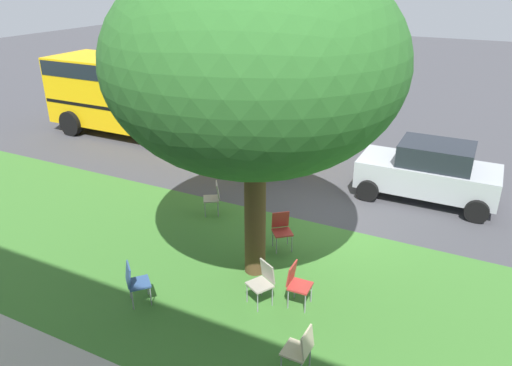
{
  "coord_description": "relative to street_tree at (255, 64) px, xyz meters",
  "views": [
    {
      "loc": [
        -3.29,
        10.5,
        5.89
      ],
      "look_at": [
        1.6,
        0.75,
        1.05
      ],
      "focal_mm": 33.65,
      "sensor_mm": 36.0,
      "label": 1
    }
  ],
  "objects": [
    {
      "name": "street_tree",
      "position": [
        0.0,
        0.0,
        0.0
      ],
      "size": [
        5.41,
        5.41,
        6.38
      ],
      "color": "brown",
      "rests_on": "ground"
    },
    {
      "name": "chair_0",
      "position": [
        1.54,
        2.01,
        -3.85
      ],
      "size": [
        0.59,
        0.59,
        0.88
      ],
      "color": "#335184",
      "rests_on": "ground"
    },
    {
      "name": "chair_3",
      "position": [
        -1.22,
        0.67,
        -3.85
      ],
      "size": [
        0.44,
        0.43,
        0.88
      ],
      "color": "#B7332D",
      "rests_on": "ground"
    },
    {
      "name": "chair_5",
      "position": [
        -1.93,
        2.26,
        -3.85
      ],
      "size": [
        0.43,
        0.43,
        0.88
      ],
      "color": "beige",
      "rests_on": "ground"
    },
    {
      "name": "school_bus",
      "position": [
        6.54,
        -6.32,
        -2.61
      ],
      "size": [
        10.4,
        2.8,
        2.88
      ],
      "color": "yellow",
      "rests_on": "ground"
    },
    {
      "name": "ground",
      "position": [
        -0.6,
        -2.78,
        -4.37
      ],
      "size": [
        80.0,
        80.0,
        0.0
      ],
      "primitive_type": "plane",
      "color": "#424247"
    },
    {
      "name": "parked_car",
      "position": [
        -2.7,
        -5.32,
        -3.53
      ],
      "size": [
        3.7,
        1.92,
        1.65
      ],
      "color": "#ADB2B7",
      "rests_on": "ground"
    },
    {
      "name": "grass_verge",
      "position": [
        -0.6,
        0.42,
        -4.37
      ],
      "size": [
        48.0,
        6.0,
        0.01
      ],
      "primitive_type": "cube",
      "color": "#3D752D",
      "rests_on": "ground"
    },
    {
      "name": "chair_1",
      "position": [
        -0.62,
        0.91,
        -3.85
      ],
      "size": [
        0.56,
        0.57,
        0.88
      ],
      "color": "#ADA393",
      "rests_on": "ground"
    },
    {
      "name": "chair_2",
      "position": [
        -0.12,
        -1.1,
        -3.85
      ],
      "size": [
        0.58,
        0.59,
        0.88
      ],
      "color": "#B7332D",
      "rests_on": "ground"
    },
    {
      "name": "chair_4",
      "position": [
        2.14,
        -1.86,
        -3.85
      ],
      "size": [
        0.58,
        0.57,
        0.88
      ],
      "color": "#ADA393",
      "rests_on": "ground"
    }
  ]
}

